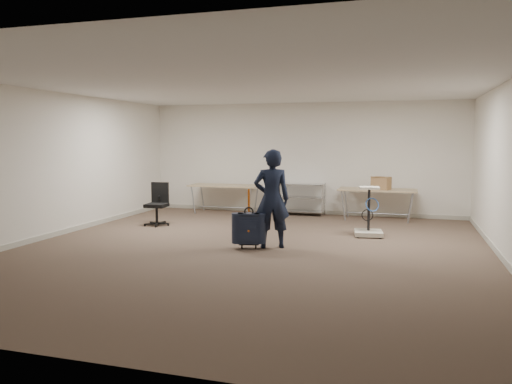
% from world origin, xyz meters
% --- Properties ---
extents(ground, '(9.00, 9.00, 0.00)m').
position_xyz_m(ground, '(0.00, 0.00, 0.00)').
color(ground, '#4A372D').
rests_on(ground, ground).
extents(room_shell, '(8.00, 9.00, 9.00)m').
position_xyz_m(room_shell, '(0.00, 1.38, 0.05)').
color(room_shell, silver).
rests_on(room_shell, ground).
extents(folding_table_left, '(1.80, 0.75, 0.73)m').
position_xyz_m(folding_table_left, '(-1.90, 3.95, 0.68)').
color(folding_table_left, tan).
rests_on(folding_table_left, ground).
extents(folding_table_right, '(1.80, 0.75, 0.73)m').
position_xyz_m(folding_table_right, '(1.90, 3.95, 0.68)').
color(folding_table_right, tan).
rests_on(folding_table_right, ground).
extents(wire_shelf, '(1.22, 0.47, 0.80)m').
position_xyz_m(wire_shelf, '(0.00, 4.20, 0.44)').
color(wire_shelf, silver).
rests_on(wire_shelf, ground).
extents(person, '(0.73, 0.61, 1.72)m').
position_xyz_m(person, '(0.30, 0.32, 0.86)').
color(person, black).
rests_on(person, ground).
extents(suitcase, '(0.42, 0.31, 1.04)m').
position_xyz_m(suitcase, '(-0.05, 0.11, 0.35)').
color(suitcase, black).
rests_on(suitcase, ground).
extents(office_chair, '(0.57, 0.57, 0.94)m').
position_xyz_m(office_chair, '(-2.70, 1.83, 0.28)').
color(office_chair, black).
rests_on(office_chair, ground).
extents(equipment_cart, '(0.60, 0.60, 0.97)m').
position_xyz_m(equipment_cart, '(1.86, 1.86, 0.26)').
color(equipment_cart, beige).
rests_on(equipment_cart, ground).
extents(cardboard_box, '(0.47, 0.42, 0.29)m').
position_xyz_m(cardboard_box, '(1.98, 3.87, 0.88)').
color(cardboard_box, olive).
rests_on(cardboard_box, folding_table_right).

